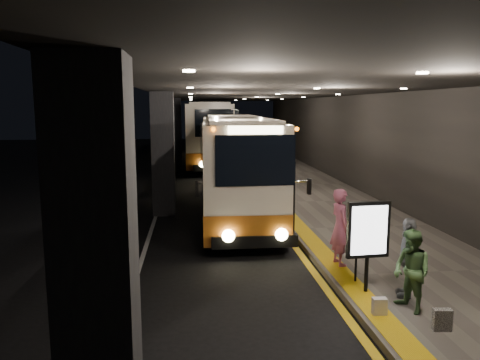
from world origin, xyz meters
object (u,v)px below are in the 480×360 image
info_sign (368,231)px  bag_polka (442,320)px  stanchion_post (356,259)px  coach_third (208,130)px  passenger_waiting_green (412,271)px  passenger_waiting_grey (408,257)px  passenger_boarding (340,227)px  coach_second (212,136)px  bag_plain (379,306)px  coach_main (235,169)px

info_sign → bag_polka: bearing=-74.0°
bag_polka → info_sign: bearing=110.8°
bag_polka → info_sign: (-0.66, 1.74, 1.08)m
stanchion_post → info_sign: bearing=-88.2°
coach_third → info_sign: (1.85, -37.30, -0.26)m
info_sign → stanchion_post: info_sign is taller
passenger_waiting_green → passenger_waiting_grey: 0.73m
passenger_waiting_grey → bag_polka: 1.59m
coach_third → passenger_boarding: (1.83, -35.61, -0.61)m
stanchion_post → coach_second: bearing=95.4°
passenger_boarding → bag_plain: bearing=169.4°
info_sign → bag_plain: bearing=-102.9°
coach_main → passenger_waiting_green: coach_main is taller
passenger_boarding → info_sign: bearing=172.7°
passenger_boarding → bag_polka: size_ratio=4.89×
coach_main → passenger_waiting_grey: 8.71m
coach_second → passenger_waiting_grey: 23.33m
coach_main → passenger_boarding: size_ratio=6.01×
coach_third → passenger_waiting_grey: coach_third is taller
passenger_waiting_green → bag_polka: 0.99m
info_sign → coach_main: bearing=98.8°
coach_main → passenger_waiting_grey: (2.65, -8.27, -0.69)m
passenger_waiting_green → stanchion_post: (-0.49, 1.52, -0.26)m
coach_main → bag_polka: coach_main is taller
coach_second → coach_third: (0.29, 14.43, -0.25)m
passenger_waiting_green → info_sign: (-0.47, 0.95, 0.50)m
coach_third → bag_plain: bearing=-85.2°
bag_plain → passenger_waiting_grey: bearing=42.0°
passenger_boarding → bag_polka: (0.68, -3.43, -0.73)m
coach_third → info_sign: coach_third is taller
bag_plain → stanchion_post: size_ratio=0.32×
coach_second → passenger_waiting_green: coach_second is taller
passenger_waiting_green → passenger_waiting_grey: bearing=143.2°
passenger_boarding → passenger_waiting_grey: (0.74, -1.96, -0.12)m
coach_third → stanchion_post: coach_third is taller
passenger_waiting_green → bag_plain: bearing=-97.4°
coach_main → coach_second: 14.87m
passenger_waiting_grey → info_sign: info_sign is taller
passenger_waiting_grey → stanchion_post: bearing=-121.1°
coach_main → bag_plain: 9.32m
passenger_waiting_green → bag_polka: (0.19, -0.79, -0.58)m
info_sign → stanchion_post: 0.95m
passenger_boarding → stanchion_post: passenger_boarding is taller
coach_third → stanchion_post: size_ratio=11.12×
passenger_boarding → bag_plain: passenger_boarding is taller
passenger_waiting_grey → info_sign: bearing=-93.0°
coach_third → bag_polka: size_ratio=29.78×
passenger_boarding → info_sign: info_sign is taller
passenger_boarding → stanchion_post: bearing=172.2°
bag_plain → bag_polka: bearing=-40.2°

